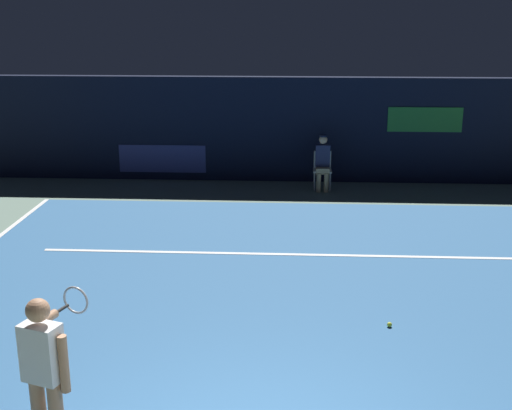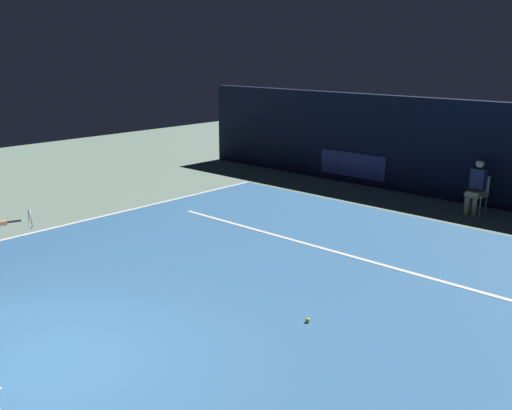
% 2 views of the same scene
% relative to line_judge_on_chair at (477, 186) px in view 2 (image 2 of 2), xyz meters
% --- Properties ---
extents(ground_plane, '(33.70, 33.70, 0.00)m').
position_rel_line_judge_on_chair_xyz_m(ground_plane, '(-0.98, -6.35, -0.69)').
color(ground_plane, slate).
extents(court_surface, '(10.76, 10.13, 0.01)m').
position_rel_line_judge_on_chair_xyz_m(court_surface, '(-0.98, -6.35, -0.68)').
color(court_surface, '#336699').
rests_on(court_surface, ground).
extents(line_sideline_right, '(0.10, 10.13, 0.01)m').
position_rel_line_judge_on_chair_xyz_m(line_sideline_right, '(-6.31, -6.35, -0.67)').
color(line_sideline_right, white).
rests_on(line_sideline_right, court_surface).
extents(line_service, '(8.39, 0.10, 0.01)m').
position_rel_line_judge_on_chair_xyz_m(line_service, '(-0.98, -4.58, -0.67)').
color(line_service, white).
rests_on(line_service, court_surface).
extents(back_wall, '(17.33, 0.33, 2.60)m').
position_rel_line_judge_on_chair_xyz_m(back_wall, '(-0.98, 0.90, 0.61)').
color(back_wall, black).
rests_on(back_wall, ground).
extents(line_judge_on_chair, '(0.44, 0.53, 1.32)m').
position_rel_line_judge_on_chair_xyz_m(line_judge_on_chair, '(0.00, 0.00, 0.00)').
color(line_judge_on_chair, white).
rests_on(line_judge_on_chair, ground).
extents(tennis_ball, '(0.07, 0.07, 0.07)m').
position_rel_line_judge_on_chair_xyz_m(tennis_ball, '(0.64, -7.34, -0.64)').
color(tennis_ball, '#CCE033').
rests_on(tennis_ball, court_surface).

